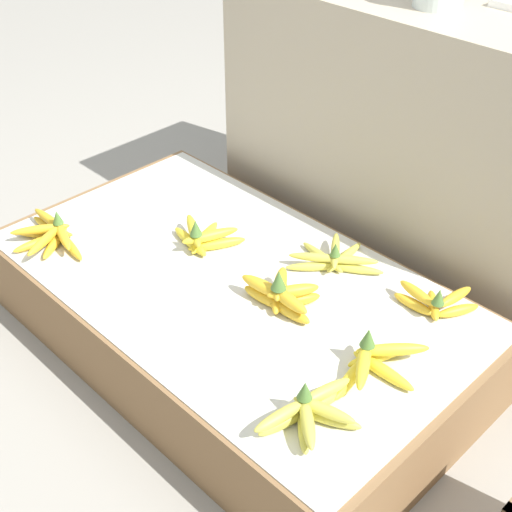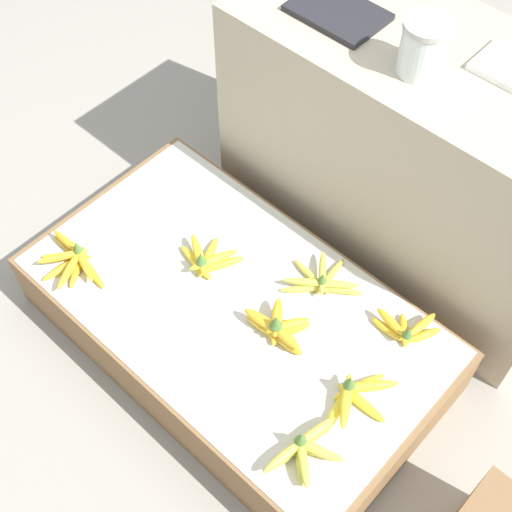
{
  "view_description": "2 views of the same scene",
  "coord_description": "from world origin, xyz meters",
  "px_view_note": "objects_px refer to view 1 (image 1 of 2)",
  "views": [
    {
      "loc": [
        1.07,
        -0.97,
        1.36
      ],
      "look_at": [
        -0.01,
        0.1,
        0.25
      ],
      "focal_mm": 50.0,
      "sensor_mm": 36.0,
      "label": 1
    },
    {
      "loc": [
        0.81,
        -0.79,
        2.08
      ],
      "look_at": [
        0.01,
        0.08,
        0.42
      ],
      "focal_mm": 50.0,
      "sensor_mm": 36.0,
      "label": 2
    }
  ],
  "objects_px": {
    "banana_bunch_middle_midright": "(281,295)",
    "banana_bunch_middle_midleft": "(203,237)",
    "banana_bunch_front_left": "(51,234)",
    "banana_bunch_back_right": "(436,301)",
    "banana_bunch_back_midright": "(334,259)",
    "banana_bunch_front_right": "(309,412)",
    "banana_bunch_middle_right": "(374,361)"
  },
  "relations": [
    {
      "from": "banana_bunch_middle_midright",
      "to": "banana_bunch_back_right",
      "type": "distance_m",
      "value": 0.37
    },
    {
      "from": "banana_bunch_front_right",
      "to": "banana_bunch_front_left",
      "type": "bearing_deg",
      "value": -178.5
    },
    {
      "from": "banana_bunch_front_left",
      "to": "banana_bunch_middle_midleft",
      "type": "distance_m",
      "value": 0.42
    },
    {
      "from": "banana_bunch_middle_midright",
      "to": "banana_bunch_middle_midleft",
      "type": "bearing_deg",
      "value": 174.24
    },
    {
      "from": "banana_bunch_middle_midleft",
      "to": "banana_bunch_back_midright",
      "type": "xyz_separation_m",
      "value": [
        0.31,
        0.18,
        -0.01
      ]
    },
    {
      "from": "banana_bunch_front_left",
      "to": "banana_bunch_middle_midright",
      "type": "relative_size",
      "value": 1.3
    },
    {
      "from": "banana_bunch_front_left",
      "to": "banana_bunch_middle_right",
      "type": "height_order",
      "value": "banana_bunch_middle_right"
    },
    {
      "from": "banana_bunch_middle_right",
      "to": "banana_bunch_back_midright",
      "type": "height_order",
      "value": "banana_bunch_middle_right"
    },
    {
      "from": "banana_bunch_middle_right",
      "to": "banana_bunch_back_right",
      "type": "bearing_deg",
      "value": 94.64
    },
    {
      "from": "banana_bunch_front_left",
      "to": "banana_bunch_middle_midleft",
      "type": "bearing_deg",
      "value": 42.51
    },
    {
      "from": "banana_bunch_front_right",
      "to": "banana_bunch_middle_midleft",
      "type": "distance_m",
      "value": 0.67
    },
    {
      "from": "banana_bunch_middle_midleft",
      "to": "banana_bunch_middle_midright",
      "type": "relative_size",
      "value": 0.9
    },
    {
      "from": "banana_bunch_front_right",
      "to": "banana_bunch_back_midright",
      "type": "relative_size",
      "value": 1.0
    },
    {
      "from": "banana_bunch_front_left",
      "to": "banana_bunch_middle_right",
      "type": "xyz_separation_m",
      "value": [
        0.93,
        0.23,
        0.0
      ]
    },
    {
      "from": "banana_bunch_front_left",
      "to": "banana_bunch_back_right",
      "type": "distance_m",
      "value": 1.04
    },
    {
      "from": "banana_bunch_middle_midright",
      "to": "banana_bunch_middle_right",
      "type": "xyz_separation_m",
      "value": [
        0.29,
        -0.02,
        -0.01
      ]
    },
    {
      "from": "banana_bunch_front_left",
      "to": "banana_bunch_middle_right",
      "type": "distance_m",
      "value": 0.96
    },
    {
      "from": "banana_bunch_middle_midleft",
      "to": "banana_bunch_back_midright",
      "type": "height_order",
      "value": "banana_bunch_middle_midleft"
    },
    {
      "from": "banana_bunch_front_left",
      "to": "banana_bunch_back_right",
      "type": "height_order",
      "value": "banana_bunch_back_right"
    },
    {
      "from": "banana_bunch_middle_right",
      "to": "banana_bunch_back_right",
      "type": "xyz_separation_m",
      "value": [
        -0.02,
        0.27,
        -0.0
      ]
    },
    {
      "from": "banana_bunch_front_right",
      "to": "banana_bunch_middle_right",
      "type": "bearing_deg",
      "value": 89.55
    },
    {
      "from": "banana_bunch_middle_midleft",
      "to": "banana_bunch_front_right",
      "type": "bearing_deg",
      "value": -22.59
    },
    {
      "from": "banana_bunch_front_right",
      "to": "banana_bunch_middle_right",
      "type": "distance_m",
      "value": 0.21
    },
    {
      "from": "banana_bunch_front_right",
      "to": "banana_bunch_middle_right",
      "type": "relative_size",
      "value": 0.94
    },
    {
      "from": "banana_bunch_middle_right",
      "to": "banana_bunch_back_midright",
      "type": "xyz_separation_m",
      "value": [
        -0.31,
        0.23,
        -0.01
      ]
    },
    {
      "from": "banana_bunch_front_right",
      "to": "banana_bunch_middle_midright",
      "type": "xyz_separation_m",
      "value": [
        -0.29,
        0.22,
        0.01
      ]
    },
    {
      "from": "banana_bunch_front_left",
      "to": "banana_bunch_front_right",
      "type": "relative_size",
      "value": 1.12
    },
    {
      "from": "banana_bunch_front_left",
      "to": "banana_bunch_back_right",
      "type": "relative_size",
      "value": 1.47
    },
    {
      "from": "banana_bunch_front_right",
      "to": "banana_bunch_middle_midright",
      "type": "distance_m",
      "value": 0.37
    },
    {
      "from": "banana_bunch_front_left",
      "to": "banana_bunch_back_right",
      "type": "xyz_separation_m",
      "value": [
        0.91,
        0.5,
        0.0
      ]
    },
    {
      "from": "banana_bunch_back_midright",
      "to": "banana_bunch_back_right",
      "type": "height_order",
      "value": "banana_bunch_back_right"
    },
    {
      "from": "banana_bunch_middle_midleft",
      "to": "banana_bunch_back_right",
      "type": "distance_m",
      "value": 0.64
    }
  ]
}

